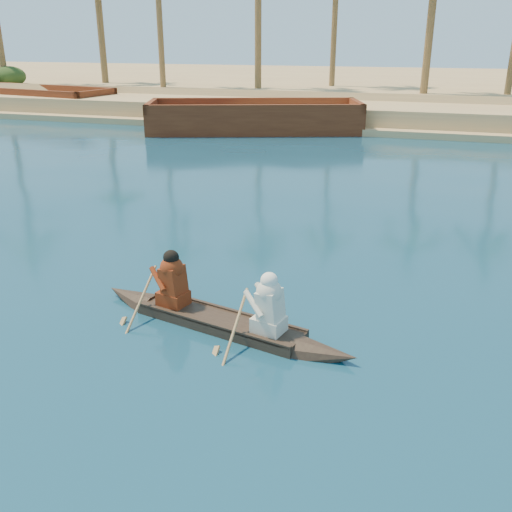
% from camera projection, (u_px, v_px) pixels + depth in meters
% --- Properties ---
extents(ground, '(160.00, 160.00, 0.00)m').
position_uv_depth(ground, '(11.00, 275.00, 13.06)').
color(ground, '#0B3048').
rests_on(ground, ground).
extents(sandy_embankment, '(150.00, 51.00, 1.50)m').
position_uv_depth(sandy_embankment, '(344.00, 88.00, 54.61)').
color(sandy_embankment, tan).
rests_on(sandy_embankment, ground).
extents(shrub_cluster, '(100.00, 6.00, 2.40)m').
position_uv_depth(shrub_cluster, '(310.00, 95.00, 40.67)').
color(shrub_cluster, '#203714').
rests_on(shrub_cluster, ground).
extents(canoe, '(5.56, 1.99, 1.53)m').
position_uv_depth(canoe, '(219.00, 313.00, 10.64)').
color(canoe, '#36291D').
rests_on(canoe, ground).
extents(barge_left, '(12.69, 6.02, 2.03)m').
position_uv_depth(barge_left, '(35.00, 101.00, 41.80)').
color(barge_left, maroon).
rests_on(barge_left, ground).
extents(barge_mid, '(12.68, 7.69, 2.01)m').
position_uv_depth(barge_mid, '(254.00, 119.00, 32.71)').
color(barge_mid, maroon).
rests_on(barge_mid, ground).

